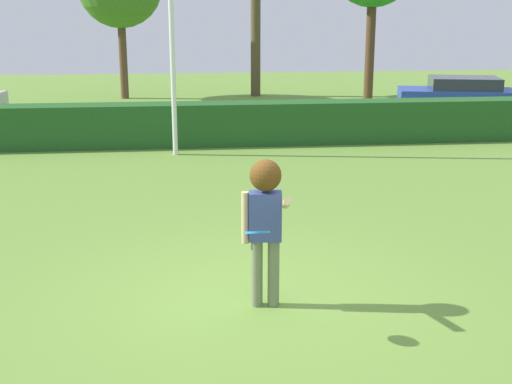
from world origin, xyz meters
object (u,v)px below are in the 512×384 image
(frisbee, at_px, (257,232))
(person, at_px, (265,212))
(parked_car_blue, at_px, (464,94))
(lamppost, at_px, (171,5))

(frisbee, bearing_deg, person, 77.02)
(frisbee, bearing_deg, parked_car_blue, 60.30)
(lamppost, bearing_deg, person, -82.85)
(person, bearing_deg, frisbee, -102.98)
(parked_car_blue, bearing_deg, lamppost, -150.58)
(person, distance_m, lamppost, 9.25)
(person, height_order, parked_car_blue, person)
(person, distance_m, frisbee, 0.81)
(lamppost, distance_m, parked_car_blue, 11.28)
(frisbee, xyz_separation_m, lamppost, (-0.93, 9.67, 2.33))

